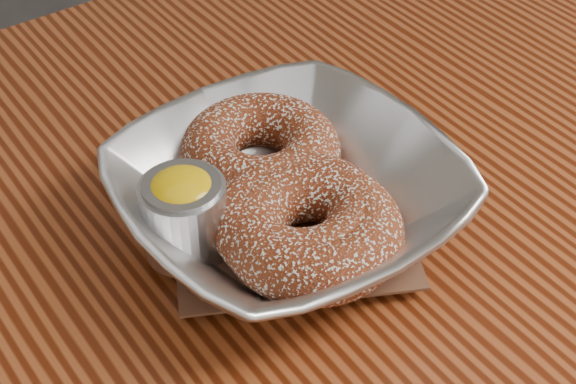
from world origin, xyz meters
TOP-DOWN VIEW (x-y plane):
  - table at (0.00, 0.00)m, footprint 1.20×0.80m
  - serving_bowl at (-0.05, 0.06)m, footprint 0.21×0.21m
  - parchment at (-0.05, 0.06)m, footprint 0.19×0.19m
  - donut_back at (-0.04, 0.11)m, footprint 0.13×0.13m
  - donut_front at (-0.06, 0.03)m, footprint 0.15×0.15m
  - donut_extra at (-0.06, 0.04)m, footprint 0.13×0.13m
  - ramekin at (-0.12, 0.08)m, footprint 0.05×0.05m

SIDE VIEW (x-z plane):
  - table at x=0.00m, z-range 0.28..1.03m
  - parchment at x=-0.05m, z-range 0.76..0.76m
  - serving_bowl at x=-0.05m, z-range 0.75..0.80m
  - donut_back at x=-0.04m, z-range 0.76..0.80m
  - donut_extra at x=-0.06m, z-range 0.76..0.80m
  - donut_front at x=-0.06m, z-range 0.76..0.80m
  - ramekin at x=-0.12m, z-range 0.76..0.82m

